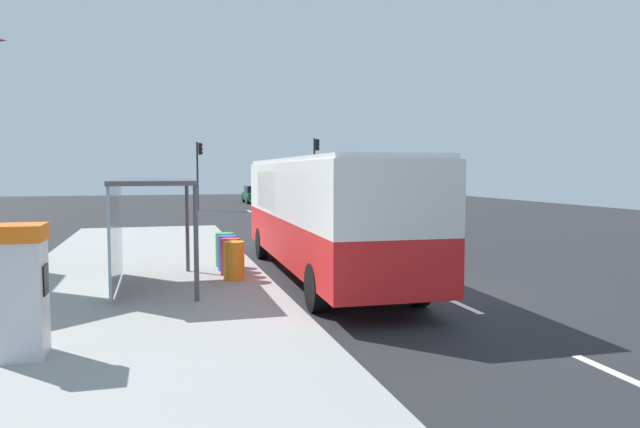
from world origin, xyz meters
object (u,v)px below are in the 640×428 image
Objects in this scene: white_van at (315,199)px; ticket_machine at (23,290)px; recycling_bin_orange at (234,260)px; traffic_light_far_side at (199,165)px; recycling_bin_red at (231,257)px; recycling_bin_blue at (228,253)px; bus at (324,210)px; bus_shelter at (139,205)px; recycling_bin_green at (225,250)px; sedan_near at (255,194)px; sedan_far at (281,201)px; traffic_light_near_side at (316,162)px.

white_van is 2.68× the size of ticket_machine.
traffic_light_far_side is (1.10, 29.38, 2.64)m from recycling_bin_orange.
white_van is at bearing 67.58° from recycling_bin_red.
recycling_bin_blue is at bearing 90.00° from recycling_bin_orange.
white_van is 16.15m from recycling_bin_blue.
traffic_light_far_side is (-1.39, 28.79, 1.46)m from bus.
recycling_bin_red is 2.85m from bus_shelter.
recycling_bin_orange is 1.00× the size of recycling_bin_green.
traffic_light_far_side is at bearing 87.75° from recycling_bin_blue.
ticket_machine is at bearing -97.87° from traffic_light_far_side.
recycling_bin_green is 0.24× the size of bus_shelter.
sedan_near is 4.65× the size of recycling_bin_red.
white_van is 9.69m from sedan_far.
recycling_bin_blue is 28.13m from traffic_light_far_side.
sedan_near is (0.10, 21.46, -0.55)m from white_van.
white_van reaches higher than recycling_bin_orange.
recycling_bin_red is at bearing 90.00° from recycling_bin_orange.
sedan_near is 2.28× the size of ticket_machine.
bus is 2.77× the size of bus_shelter.
traffic_light_far_side is at bearing 87.86° from recycling_bin_orange.
traffic_light_near_side is at bearing 75.56° from bus.
white_van reaches higher than recycling_bin_green.
recycling_bin_blue is (-6.40, -14.81, -0.69)m from white_van.
recycling_bin_orange is at bearing 55.35° from ticket_machine.
recycling_bin_green is at bearing -92.31° from traffic_light_far_side.
bus_shelter is (-8.61, -16.57, 0.75)m from white_van.
sedan_far reaches higher than recycling_bin_red.
traffic_light_far_side is (4.80, 34.74, 2.13)m from ticket_machine.
bus_shelter is (-4.70, -0.95, 0.25)m from bus.
bus is at bearing -96.18° from sedan_near.
bus_shelter is at bearing -141.53° from recycling_bin_blue.
traffic_light_far_side is at bearing 82.13° from ticket_machine.
white_van is at bearing -104.92° from traffic_light_near_side.
ticket_machine is 2.04× the size of recycling_bin_red.
white_van is 21.46m from sedan_near.
recycling_bin_blue is (0.00, 0.70, 0.00)m from recycling_bin_red.
white_van is at bearing 65.60° from recycling_bin_green.
traffic_light_near_side reaches higher than white_van.
sedan_near is at bearing 79.64° from recycling_bin_green.
white_van is at bearing 66.63° from recycling_bin_blue.
bus is at bearing -17.92° from recycling_bin_blue.
recycling_bin_blue is at bearing -92.25° from traffic_light_far_side.
recycling_bin_green is 0.18× the size of traffic_light_near_side.
bus reaches higher than recycling_bin_red.
sedan_far is 26.69m from recycling_bin_orange.
white_van reaches higher than sedan_near.
white_van is at bearing 64.90° from ticket_machine.
traffic_light_far_side reaches higher than white_van.
sedan_far is at bearing -32.96° from traffic_light_far_side.
recycling_bin_green is at bearing 90.00° from recycling_bin_red.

